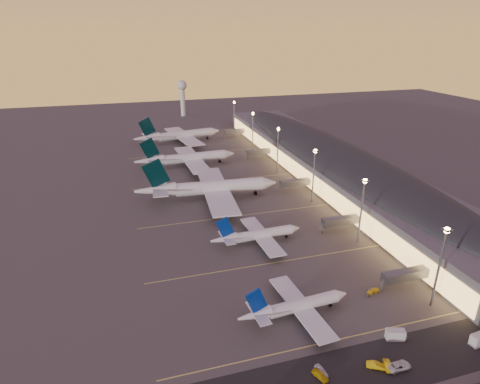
{
  "coord_description": "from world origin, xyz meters",
  "views": [
    {
      "loc": [
        -46.14,
        -117.41,
        76.09
      ],
      "look_at": [
        2.0,
        45.0,
        7.0
      ],
      "focal_mm": 30.0,
      "sensor_mm": 36.0,
      "label": 1
    }
  ],
  "objects_px": {
    "airliner_narrow_north": "(257,235)",
    "service_van_d": "(388,366)",
    "airliner_narrow_south": "(295,306)",
    "airliner_wide_mid": "(186,158)",
    "radar_tower": "(182,92)",
    "catering_truck_b": "(480,339)",
    "service_van_e": "(399,366)",
    "airliner_wide_far": "(179,135)",
    "service_van_b": "(320,375)",
    "service_van_c": "(321,371)",
    "airliner_wide_near": "(208,188)",
    "baggage_tug_b": "(369,294)",
    "service_van_f": "(376,366)",
    "catering_truck_a": "(396,335)",
    "baggage_tug_a": "(373,291)"
  },
  "relations": [
    {
      "from": "airliner_wide_mid",
      "to": "service_van_f",
      "type": "distance_m",
      "value": 167.03
    },
    {
      "from": "catering_truck_b",
      "to": "service_van_c",
      "type": "xyz_separation_m",
      "value": [
        -43.99,
        3.04,
        -0.79
      ]
    },
    {
      "from": "service_van_f",
      "to": "service_van_c",
      "type": "bearing_deg",
      "value": 110.06
    },
    {
      "from": "airliner_wide_far",
      "to": "service_van_e",
      "type": "bearing_deg",
      "value": -94.65
    },
    {
      "from": "airliner_wide_far",
      "to": "catering_truck_a",
      "type": "relative_size",
      "value": 11.23
    },
    {
      "from": "airliner_wide_near",
      "to": "service_van_f",
      "type": "relative_size",
      "value": 14.46
    },
    {
      "from": "service_van_d",
      "to": "service_van_e",
      "type": "distance_m",
      "value": 2.65
    },
    {
      "from": "service_van_d",
      "to": "airliner_narrow_south",
      "type": "bearing_deg",
      "value": 140.5
    },
    {
      "from": "baggage_tug_a",
      "to": "catering_truck_a",
      "type": "height_order",
      "value": "catering_truck_a"
    },
    {
      "from": "radar_tower",
      "to": "service_van_e",
      "type": "height_order",
      "value": "radar_tower"
    },
    {
      "from": "airliner_narrow_north",
      "to": "service_van_e",
      "type": "bearing_deg",
      "value": -81.44
    },
    {
      "from": "airliner_wide_far",
      "to": "service_van_b",
      "type": "height_order",
      "value": "airliner_wide_far"
    },
    {
      "from": "service_van_b",
      "to": "service_van_f",
      "type": "distance_m",
      "value": 14.4
    },
    {
      "from": "airliner_wide_far",
      "to": "baggage_tug_b",
      "type": "height_order",
      "value": "airliner_wide_far"
    },
    {
      "from": "baggage_tug_b",
      "to": "airliner_wide_far",
      "type": "bearing_deg",
      "value": 67.29
    },
    {
      "from": "baggage_tug_b",
      "to": "service_van_e",
      "type": "height_order",
      "value": "service_van_e"
    },
    {
      "from": "airliner_narrow_south",
      "to": "baggage_tug_b",
      "type": "bearing_deg",
      "value": 1.1
    },
    {
      "from": "airliner_narrow_south",
      "to": "airliner_narrow_north",
      "type": "height_order",
      "value": "airliner_narrow_north"
    },
    {
      "from": "airliner_wide_near",
      "to": "baggage_tug_b",
      "type": "distance_m",
      "value": 93.73
    },
    {
      "from": "airliner_narrow_north",
      "to": "service_van_f",
      "type": "xyz_separation_m",
      "value": [
        8.15,
        -66.3,
        -2.57
      ]
    },
    {
      "from": "airliner_narrow_south",
      "to": "airliner_wide_near",
      "type": "relative_size",
      "value": 0.5
    },
    {
      "from": "radar_tower",
      "to": "catering_truck_b",
      "type": "relative_size",
      "value": 5.5
    },
    {
      "from": "airliner_narrow_north",
      "to": "service_van_b",
      "type": "bearing_deg",
      "value": -97.89
    },
    {
      "from": "service_van_c",
      "to": "radar_tower",
      "type": "bearing_deg",
      "value": 79.22
    },
    {
      "from": "airliner_narrow_south",
      "to": "service_van_e",
      "type": "bearing_deg",
      "value": -60.8
    },
    {
      "from": "service_van_e",
      "to": "service_van_d",
      "type": "bearing_deg",
      "value": 68.57
    },
    {
      "from": "airliner_wide_near",
      "to": "catering_truck_b",
      "type": "relative_size",
      "value": 11.54
    },
    {
      "from": "service_van_c",
      "to": "service_van_e",
      "type": "distance_m",
      "value": 18.99
    },
    {
      "from": "baggage_tug_b",
      "to": "service_van_d",
      "type": "bearing_deg",
      "value": -146.1
    },
    {
      "from": "service_van_d",
      "to": "baggage_tug_b",
      "type": "bearing_deg",
      "value": 85.83
    },
    {
      "from": "airliner_wide_near",
      "to": "airliner_wide_far",
      "type": "height_order",
      "value": "airliner_wide_near"
    },
    {
      "from": "airliner_narrow_north",
      "to": "airliner_wide_near",
      "type": "bearing_deg",
      "value": 97.77
    },
    {
      "from": "service_van_d",
      "to": "service_van_f",
      "type": "xyz_separation_m",
      "value": [
        -2.6,
        0.75,
        0.08
      ]
    },
    {
      "from": "radar_tower",
      "to": "catering_truck_a",
      "type": "xyz_separation_m",
      "value": [
        7.08,
        -309.16,
        -20.48
      ]
    },
    {
      "from": "airliner_wide_far",
      "to": "service_van_e",
      "type": "xyz_separation_m",
      "value": [
        20.01,
        -222.5,
        -4.38
      ]
    },
    {
      "from": "airliner_narrow_north",
      "to": "service_van_d",
      "type": "distance_m",
      "value": 67.96
    },
    {
      "from": "airliner_narrow_south",
      "to": "airliner_wide_mid",
      "type": "height_order",
      "value": "airliner_wide_mid"
    },
    {
      "from": "airliner_wide_far",
      "to": "service_van_d",
      "type": "height_order",
      "value": "airliner_wide_far"
    },
    {
      "from": "airliner_wide_far",
      "to": "baggage_tug_a",
      "type": "xyz_separation_m",
      "value": [
        31.86,
        -194.17,
        -4.78
      ]
    },
    {
      "from": "airliner_narrow_north",
      "to": "radar_tower",
      "type": "height_order",
      "value": "radar_tower"
    },
    {
      "from": "radar_tower",
      "to": "service_van_d",
      "type": "xyz_separation_m",
      "value": [
        -1.0,
        -316.93,
        -21.18
      ]
    },
    {
      "from": "airliner_wide_mid",
      "to": "baggage_tug_b",
      "type": "distance_m",
      "value": 144.29
    },
    {
      "from": "airliner_narrow_north",
      "to": "service_van_d",
      "type": "height_order",
      "value": "airliner_narrow_north"
    },
    {
      "from": "airliner_wide_mid",
      "to": "catering_truck_b",
      "type": "height_order",
      "value": "airliner_wide_mid"
    },
    {
      "from": "catering_truck_a",
      "to": "airliner_narrow_south",
      "type": "bearing_deg",
      "value": 162.3
    },
    {
      "from": "airliner_wide_near",
      "to": "airliner_wide_mid",
      "type": "height_order",
      "value": "airliner_wide_near"
    },
    {
      "from": "service_van_f",
      "to": "catering_truck_a",
      "type": "bearing_deg",
      "value": -26.48
    },
    {
      "from": "radar_tower",
      "to": "airliner_narrow_south",
      "type": "bearing_deg",
      "value": -92.9
    },
    {
      "from": "radar_tower",
      "to": "service_van_f",
      "type": "height_order",
      "value": "radar_tower"
    },
    {
      "from": "radar_tower",
      "to": "service_van_f",
      "type": "bearing_deg",
      "value": -90.65
    }
  ]
}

